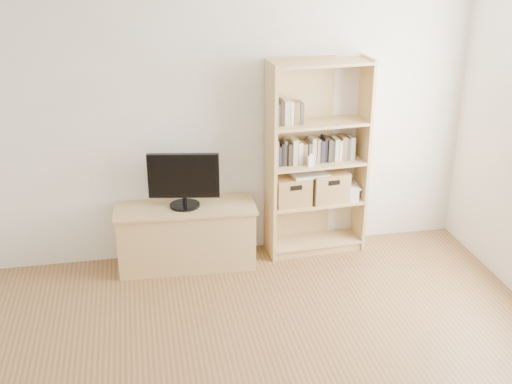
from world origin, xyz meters
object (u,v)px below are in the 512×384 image
object	(u,v)px
bookshelf	(317,159)
baby_monitor	(311,161)
tv_stand	(186,237)
basket_left	(291,190)
television	(184,180)
basket_right	(328,185)
laptop	(309,174)

from	to	relation	value
bookshelf	baby_monitor	bearing A→B (deg)	-135.00
tv_stand	basket_left	distance (m)	1.04
television	basket_right	distance (m)	1.34
bookshelf	baby_monitor	world-z (taller)	bookshelf
basket_left	basket_right	size ratio (longest dim) A/B	0.94
tv_stand	basket_right	world-z (taller)	basket_right
television	laptop	xyz separation A→B (m)	(1.14, 0.05, -0.04)
bookshelf	television	bearing A→B (deg)	179.35
bookshelf	basket_right	distance (m)	0.29
television	laptop	size ratio (longest dim) A/B	1.87
bookshelf	baby_monitor	xyz separation A→B (m)	(-0.09, -0.11, 0.03)
bookshelf	basket_right	world-z (taller)	bookshelf
tv_stand	basket_left	bearing A→B (deg)	5.00
laptop	television	bearing A→B (deg)	177.45
basket_left	laptop	world-z (taller)	laptop
basket_right	laptop	world-z (taller)	laptop
television	laptop	world-z (taller)	television
bookshelf	laptop	size ratio (longest dim) A/B	5.49
tv_stand	television	size ratio (longest dim) A/B	1.94
bookshelf	basket_left	world-z (taller)	bookshelf
basket_left	basket_right	world-z (taller)	basket_right
basket_left	baby_monitor	bearing A→B (deg)	-35.27
bookshelf	television	size ratio (longest dim) A/B	2.93
basket_left	tv_stand	bearing A→B (deg)	177.79
tv_stand	basket_left	size ratio (longest dim) A/B	3.76
television	basket_right	xyz separation A→B (m)	(1.33, 0.07, -0.18)
television	baby_monitor	world-z (taller)	television
basket_left	laptop	xyz separation A→B (m)	(0.17, 0.00, 0.14)
tv_stand	laptop	xyz separation A→B (m)	(1.14, 0.05, 0.51)
bookshelf	laptop	bearing A→B (deg)	-171.71
tv_stand	baby_monitor	xyz separation A→B (m)	(1.13, -0.04, 0.66)
television	baby_monitor	bearing A→B (deg)	7.68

